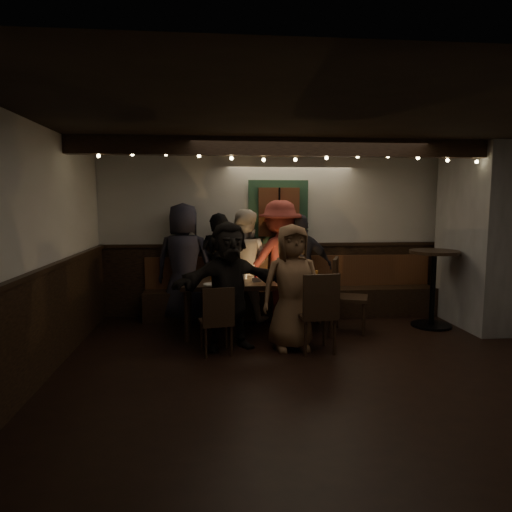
{
  "coord_description": "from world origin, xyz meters",
  "views": [
    {
      "loc": [
        -1.25,
        -4.76,
        1.81
      ],
      "look_at": [
        -0.64,
        1.6,
        1.05
      ],
      "focal_mm": 32.0,
      "sensor_mm": 36.0,
      "label": 1
    }
  ],
  "objects": [
    {
      "name": "room",
      "position": [
        1.07,
        1.42,
        1.07
      ],
      "size": [
        6.02,
        5.01,
        2.62
      ],
      "color": "black",
      "rests_on": "ground"
    },
    {
      "name": "dining_table",
      "position": [
        -0.64,
        1.4,
        0.67
      ],
      "size": [
        2.06,
        0.88,
        0.89
      ],
      "color": "black",
      "rests_on": "ground"
    },
    {
      "name": "chair_near_left",
      "position": [
        -1.2,
        0.49,
        0.47
      ],
      "size": [
        0.43,
        0.43,
        0.83
      ],
      "color": "black",
      "rests_on": "ground"
    },
    {
      "name": "chair_near_right",
      "position": [
        -0.01,
        0.44,
        0.55
      ],
      "size": [
        0.48,
        0.48,
        0.98
      ],
      "color": "black",
      "rests_on": "ground"
    },
    {
      "name": "chair_end",
      "position": [
        0.57,
        1.36,
        0.58
      ],
      "size": [
        0.6,
        0.6,
        1.03
      ],
      "color": "black",
      "rests_on": "ground"
    },
    {
      "name": "high_top",
      "position": [
        1.93,
        1.46,
        0.71
      ],
      "size": [
        0.7,
        0.7,
        1.12
      ],
      "color": "black",
      "rests_on": "ground"
    },
    {
      "name": "person_a",
      "position": [
        -1.68,
        2.14,
        0.9
      ],
      "size": [
        0.97,
        0.73,
        1.8
      ],
      "primitive_type": "imported",
      "rotation": [
        0.0,
        0.0,
        2.95
      ],
      "color": "#201F2B",
      "rests_on": "ground"
    },
    {
      "name": "person_b",
      "position": [
        -1.15,
        2.03,
        0.83
      ],
      "size": [
        0.69,
        0.55,
        1.65
      ],
      "primitive_type": "imported",
      "rotation": [
        0.0,
        0.0,
        2.86
      ],
      "color": "black",
      "rests_on": "ground"
    },
    {
      "name": "person_c",
      "position": [
        -0.78,
        2.13,
        0.85
      ],
      "size": [
        0.98,
        0.87,
        1.7
      ],
      "primitive_type": "imported",
      "rotation": [
        0.0,
        0.0,
        2.83
      ],
      "color": "beige",
      "rests_on": "ground"
    },
    {
      "name": "person_d",
      "position": [
        -0.22,
        2.11,
        0.92
      ],
      "size": [
        1.33,
        1.0,
        1.83
      ],
      "primitive_type": "imported",
      "rotation": [
        0.0,
        0.0,
        3.44
      ],
      "color": "maroon",
      "rests_on": "ground"
    },
    {
      "name": "person_e",
      "position": [
        0.11,
        2.08,
        0.81
      ],
      "size": [
        0.96,
        0.42,
        1.62
      ],
      "primitive_type": "imported",
      "rotation": [
        0.0,
        0.0,
        3.11
      ],
      "color": "#25242B",
      "rests_on": "ground"
    },
    {
      "name": "person_f",
      "position": [
        -1.05,
        0.74,
        0.79
      ],
      "size": [
        1.54,
        0.84,
        1.58
      ],
      "primitive_type": "imported",
      "rotation": [
        0.0,
        0.0,
        0.27
      ],
      "color": "black",
      "rests_on": "ground"
    },
    {
      "name": "person_g",
      "position": [
        -0.29,
        0.66,
        0.77
      ],
      "size": [
        0.8,
        0.56,
        1.55
      ],
      "primitive_type": "imported",
      "rotation": [
        0.0,
        0.0,
        0.09
      ],
      "color": "brown",
      "rests_on": "ground"
    }
  ]
}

